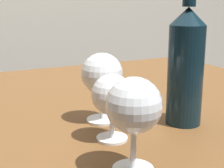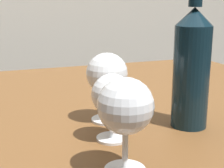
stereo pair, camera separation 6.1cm
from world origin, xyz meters
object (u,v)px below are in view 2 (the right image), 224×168
at_px(wine_glass_rose, 126,108).
at_px(wine_glass_pinot, 107,75).
at_px(wine_bottle, 192,65).
at_px(wine_glass_white, 112,96).

height_order(wine_glass_rose, wine_glass_pinot, same).
relative_size(wine_glass_pinot, wine_bottle, 0.44).
relative_size(wine_glass_white, wine_glass_pinot, 0.85).
height_order(wine_glass_rose, wine_glass_white, wine_glass_rose).
bearing_deg(wine_glass_white, wine_glass_pinot, 76.30).
xyz_separation_m(wine_glass_white, wine_bottle, (0.17, 0.01, 0.04)).
xyz_separation_m(wine_glass_pinot, wine_bottle, (0.15, -0.08, 0.03)).
xyz_separation_m(wine_glass_white, wine_glass_pinot, (0.02, 0.10, 0.02)).
height_order(wine_glass_white, wine_bottle, wine_bottle).
height_order(wine_glass_pinot, wine_bottle, wine_bottle).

